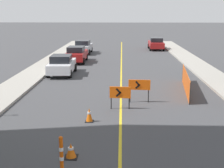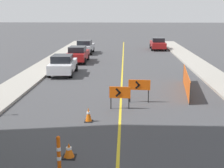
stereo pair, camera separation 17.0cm
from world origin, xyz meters
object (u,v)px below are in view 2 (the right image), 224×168
at_px(traffic_cone_fifth, 69,150).
at_px(traffic_cone_farthest, 89,115).
at_px(arrow_barricade_primary, 120,93).
at_px(parked_car_opposite_side, 158,44).
at_px(delineator_post_rear, 59,158).
at_px(arrow_barricade_secondary, 139,86).
at_px(parked_car_curb_far, 85,47).
at_px(parked_car_curb_mid, 78,54).
at_px(parked_car_curb_near, 63,65).

bearing_deg(traffic_cone_fifth, traffic_cone_farthest, 85.84).
height_order(arrow_barricade_primary, parked_car_opposite_side, parked_car_opposite_side).
bearing_deg(parked_car_opposite_side, traffic_cone_farthest, -101.77).
bearing_deg(delineator_post_rear, traffic_cone_farthest, 85.79).
height_order(arrow_barricade_secondary, parked_car_curb_far, parked_car_curb_far).
bearing_deg(parked_car_curb_mid, traffic_cone_fifth, -81.58).
distance_m(parked_car_curb_near, parked_car_curb_mid, 6.19).
bearing_deg(parked_car_curb_near, parked_car_curb_far, 87.23).
relative_size(parked_car_curb_mid, parked_car_opposite_side, 1.00).
relative_size(traffic_cone_farthest, parked_car_curb_near, 0.15).
bearing_deg(parked_car_curb_far, arrow_barricade_secondary, -72.28).
relative_size(parked_car_curb_mid, parked_car_curb_far, 0.99).
xyz_separation_m(parked_car_curb_mid, parked_car_curb_far, (-0.13, 6.57, 0.00)).
relative_size(traffic_cone_fifth, arrow_barricade_primary, 0.45).
relative_size(traffic_cone_fifth, parked_car_curb_mid, 0.12).
bearing_deg(arrow_barricade_secondary, parked_car_curb_mid, 114.91).
xyz_separation_m(traffic_cone_fifth, traffic_cone_farthest, (0.27, 3.65, 0.07)).
xyz_separation_m(delineator_post_rear, parked_car_curb_near, (-2.96, 15.72, 0.23)).
bearing_deg(parked_car_curb_mid, parked_car_opposite_side, 50.62).
height_order(delineator_post_rear, parked_car_curb_far, parked_car_curb_far).
relative_size(delineator_post_rear, arrow_barricade_secondary, 1.00).
height_order(traffic_cone_fifth, traffic_cone_farthest, traffic_cone_farthest).
bearing_deg(traffic_cone_fifth, arrow_barricade_secondary, 68.26).
bearing_deg(parked_car_curb_far, delineator_post_rear, -82.07).
xyz_separation_m(parked_car_curb_near, parked_car_curb_mid, (0.28, 6.18, 0.00)).
distance_m(traffic_cone_fifth, parked_car_curb_mid, 20.91).
distance_m(traffic_cone_farthest, parked_car_curb_mid, 17.34).
distance_m(delineator_post_rear, parked_car_opposite_side, 33.20).
xyz_separation_m(traffic_cone_farthest, parked_car_opposite_side, (6.00, 27.75, 0.47)).
xyz_separation_m(traffic_cone_fifth, parked_car_curb_near, (-3.05, 14.54, 0.54)).
distance_m(delineator_post_rear, parked_car_curb_mid, 22.06).
relative_size(parked_car_curb_near, parked_car_curb_far, 1.00).
bearing_deg(arrow_barricade_secondary, parked_car_curb_far, 108.65).
xyz_separation_m(arrow_barricade_secondary, parked_car_curb_far, (-5.63, 20.42, -0.14)).
distance_m(arrow_barricade_primary, parked_car_curb_far, 22.14).
relative_size(traffic_cone_fifth, parked_car_opposite_side, 0.12).
relative_size(arrow_barricade_primary, parked_car_curb_near, 0.27).
bearing_deg(traffic_cone_fifth, arrow_barricade_primary, 73.39).
relative_size(arrow_barricade_secondary, parked_car_curb_mid, 0.30).
relative_size(traffic_cone_farthest, arrow_barricade_primary, 0.55).
relative_size(traffic_cone_fifth, traffic_cone_farthest, 0.80).
distance_m(arrow_barricade_secondary, parked_car_opposite_side, 24.79).
height_order(traffic_cone_fifth, parked_car_curb_mid, parked_car_curb_mid).
bearing_deg(traffic_cone_farthest, traffic_cone_fifth, -94.16).
relative_size(traffic_cone_farthest, delineator_post_rear, 0.51).
distance_m(traffic_cone_farthest, arrow_barricade_secondary, 4.10).
bearing_deg(traffic_cone_farthest, arrow_barricade_primary, 54.39).
relative_size(arrow_barricade_primary, parked_car_curb_far, 0.27).
relative_size(arrow_barricade_primary, parked_car_curb_mid, 0.28).
distance_m(traffic_cone_farthest, parked_car_opposite_side, 28.40).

